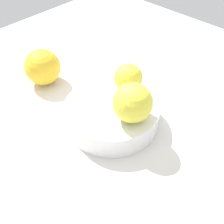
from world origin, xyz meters
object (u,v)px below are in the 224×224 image
Objects in this scene: orange_in_bowl_1 at (131,104)px; orange_in_bowl_0 at (128,78)px; fruit_bowl at (112,114)px; orange_loose_0 at (42,67)px.

orange_in_bowl_0 is at bearing 134.32° from orange_in_bowl_1.
orange_in_bowl_0 reaches higher than fruit_bowl.
orange_in_bowl_1 is at bearing -45.68° from orange_in_bowl_0.
orange_in_bowl_1 is (5.24, -0.41, 6.38)cm from fruit_bowl.
orange_in_bowl_0 reaches higher than orange_loose_0.
orange_in_bowl_0 is 0.70× the size of orange_loose_0.
orange_in_bowl_0 is 0.80× the size of orange_in_bowl_1.
fruit_bowl is 8.31cm from orange_in_bowl_0.
orange_in_bowl_1 is at bearing 1.60° from orange_loose_0.
fruit_bowl is at bearing 3.05° from orange_loose_0.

